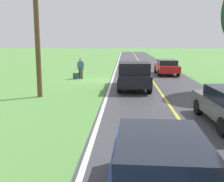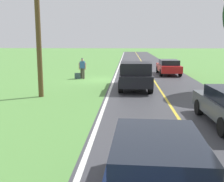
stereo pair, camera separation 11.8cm
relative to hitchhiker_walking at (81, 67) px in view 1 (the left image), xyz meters
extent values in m
plane|color=#568E42|center=(-1.61, 0.79, -0.98)|extent=(200.00, 200.00, 0.00)
cube|color=#3D3D42|center=(-5.91, 0.79, -0.98)|extent=(6.84, 120.00, 0.00)
cube|color=silver|center=(-2.67, 0.79, -0.98)|extent=(0.16, 117.60, 0.00)
cube|color=gold|center=(-5.91, 0.79, -0.98)|extent=(0.14, 117.60, 0.00)
cylinder|color=#4C473D|center=(-0.11, 0.15, -0.54)|extent=(0.18, 0.18, 0.88)
cylinder|color=#4C473D|center=(0.11, -0.09, -0.54)|extent=(0.18, 0.18, 0.88)
cube|color=#335999|center=(0.00, 0.03, 0.19)|extent=(0.40, 0.26, 0.58)
sphere|color=tan|center=(0.00, 0.03, 0.59)|extent=(0.23, 0.23, 0.23)
sphere|color=#4C564C|center=(0.00, 0.03, 0.67)|extent=(0.20, 0.20, 0.20)
cube|color=#591E19|center=(0.00, -0.17, 0.22)|extent=(0.32, 0.20, 0.44)
cylinder|color=tan|center=(-0.26, 0.05, 0.08)|extent=(0.10, 0.10, 0.58)
cylinder|color=tan|center=(0.26, 0.05, 0.08)|extent=(0.10, 0.10, 0.58)
cube|color=#384C56|center=(0.42, 0.08, -0.74)|extent=(0.46, 0.20, 0.48)
cube|color=black|center=(-4.27, 4.57, -0.23)|extent=(2.04, 5.41, 0.70)
cube|color=black|center=(-4.28, 5.76, 0.48)|extent=(1.86, 2.17, 0.72)
cube|color=black|center=(-4.28, 5.76, 0.55)|extent=(1.69, 1.31, 0.43)
cube|color=black|center=(-5.20, 3.48, 0.34)|extent=(0.12, 3.02, 0.45)
cube|color=black|center=(-3.32, 3.50, 0.34)|extent=(0.12, 3.02, 0.45)
cube|color=black|center=(-4.25, 1.98, 0.34)|extent=(1.84, 0.11, 0.45)
cylinder|color=black|center=(-5.19, 6.31, -0.58)|extent=(0.31, 0.80, 0.80)
cylinder|color=black|center=(-3.39, 6.33, -0.58)|extent=(0.31, 0.80, 0.80)
cylinder|color=black|center=(-5.16, 3.01, -0.58)|extent=(0.31, 0.80, 0.80)
cylinder|color=black|center=(-3.36, 3.03, -0.58)|extent=(0.31, 0.80, 0.80)
cylinder|color=black|center=(-6.88, 11.21, -0.65)|extent=(0.26, 0.67, 0.66)
cylinder|color=black|center=(-6.98, 14.01, -0.65)|extent=(0.26, 0.67, 0.66)
cube|color=red|center=(-7.63, -3.31, -0.34)|extent=(1.89, 4.41, 0.62)
cube|color=black|center=(-7.63, -3.11, 0.20)|extent=(1.65, 2.39, 0.46)
cylinder|color=black|center=(-6.77, -4.71, -0.65)|extent=(0.25, 0.66, 0.66)
cylinder|color=black|center=(-8.46, -4.72, -0.65)|extent=(0.25, 0.66, 0.66)
cylinder|color=black|center=(-6.79, -1.91, -0.65)|extent=(0.25, 0.66, 0.66)
cylinder|color=black|center=(-8.48, -1.92, -0.65)|extent=(0.25, 0.66, 0.66)
cube|color=navy|center=(-4.37, 18.33, -0.34)|extent=(2.01, 4.46, 0.62)
cube|color=black|center=(-4.38, 18.13, 0.20)|extent=(1.71, 2.43, 0.46)
cylinder|color=black|center=(-5.26, 16.97, -0.65)|extent=(0.26, 0.67, 0.66)
cylinder|color=black|center=(-3.57, 16.90, -0.65)|extent=(0.26, 0.67, 0.66)
cylinder|color=brown|center=(1.12, 7.74, 3.16)|extent=(0.28, 0.28, 8.28)
camera|label=1|loc=(-3.69, 22.95, 2.15)|focal=44.31mm
camera|label=2|loc=(-3.81, 22.95, 2.15)|focal=44.31mm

